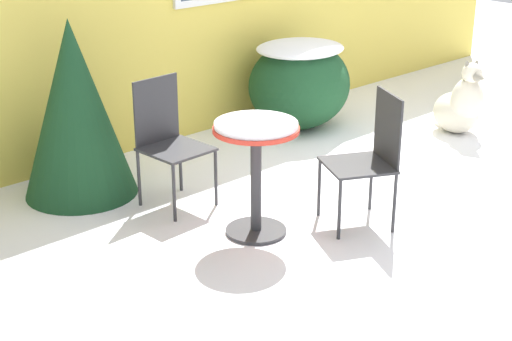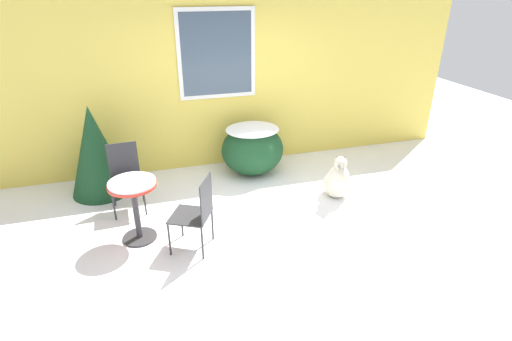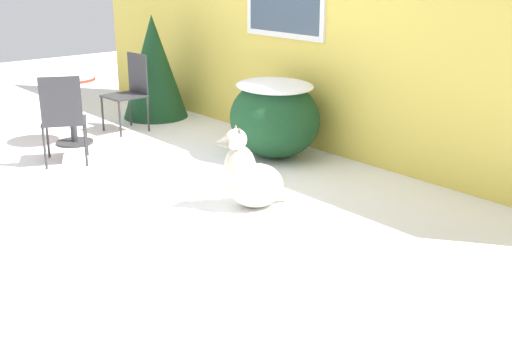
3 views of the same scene
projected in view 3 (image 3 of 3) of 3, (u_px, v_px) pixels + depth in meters
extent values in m
plane|color=white|center=(125.00, 184.00, 5.94)|extent=(16.00, 16.00, 0.00)
cube|color=#DBC14C|center=(298.00, 23.00, 6.88)|extent=(8.00, 0.06, 2.65)
ellipsoid|color=#194223|center=(274.00, 119.00, 6.64)|extent=(1.00, 0.88, 0.81)
ellipsoid|color=white|center=(275.00, 86.00, 6.53)|extent=(0.85, 0.75, 0.12)
cone|color=#194223|center=(154.00, 67.00, 8.25)|extent=(0.83, 0.83, 1.32)
cylinder|color=#2D2D30|center=(75.00, 142.00, 7.24)|extent=(0.41, 0.41, 0.03)
cylinder|color=#2D2D30|center=(72.00, 111.00, 7.12)|extent=(0.07, 0.07, 0.69)
cylinder|color=red|center=(69.00, 79.00, 7.01)|extent=(0.56, 0.56, 0.03)
cylinder|color=white|center=(69.00, 76.00, 7.00)|extent=(0.54, 0.54, 0.03)
cube|color=#2D2D30|center=(124.00, 96.00, 7.62)|extent=(0.45, 0.45, 0.02)
cube|color=#2D2D30|center=(138.00, 73.00, 7.68)|extent=(0.39, 0.03, 0.48)
cylinder|color=#2D2D30|center=(103.00, 114.00, 7.70)|extent=(0.02, 0.02, 0.42)
cylinder|color=#2D2D30|center=(120.00, 119.00, 7.43)|extent=(0.02, 0.02, 0.42)
cylinder|color=#2D2D30|center=(130.00, 109.00, 7.95)|extent=(0.02, 0.02, 0.42)
cylinder|color=#2D2D30|center=(148.00, 114.00, 7.68)|extent=(0.02, 0.02, 0.42)
cube|color=#2D2D30|center=(64.00, 121.00, 6.45)|extent=(0.57, 0.57, 0.02)
cube|color=#2D2D30|center=(61.00, 101.00, 6.19)|extent=(0.19, 0.35, 0.48)
cylinder|color=#2D2D30|center=(86.00, 136.00, 6.75)|extent=(0.02, 0.02, 0.42)
cylinder|color=#2D2D30|center=(48.00, 138.00, 6.66)|extent=(0.02, 0.02, 0.42)
cylinder|color=#2D2D30|center=(86.00, 146.00, 6.38)|extent=(0.02, 0.02, 0.42)
cylinder|color=#2D2D30|center=(45.00, 148.00, 6.30)|extent=(0.02, 0.02, 0.42)
ellipsoid|color=beige|center=(256.00, 185.00, 5.35)|extent=(0.53, 0.57, 0.37)
ellipsoid|color=beige|center=(240.00, 169.00, 5.26)|extent=(0.37, 0.35, 0.40)
sphere|color=beige|center=(236.00, 140.00, 5.17)|extent=(0.18, 0.18, 0.18)
cone|color=gray|center=(220.00, 143.00, 5.13)|extent=(0.13, 0.12, 0.10)
ellipsoid|color=gray|center=(236.00, 130.00, 5.20)|extent=(0.05, 0.04, 0.08)
ellipsoid|color=gray|center=(240.00, 133.00, 5.11)|extent=(0.05, 0.04, 0.08)
ellipsoid|color=beige|center=(280.00, 194.00, 5.46)|extent=(0.15, 0.23, 0.07)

